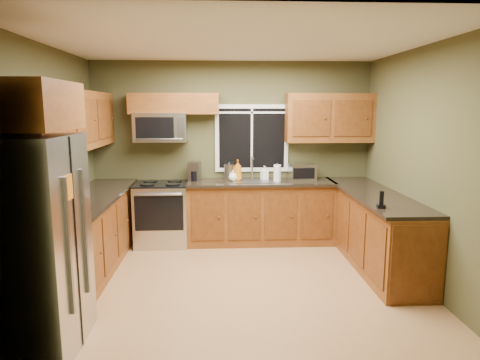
{
  "coord_description": "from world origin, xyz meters",
  "views": [
    {
      "loc": [
        -0.2,
        -4.73,
        2.01
      ],
      "look_at": [
        0.05,
        0.35,
        1.15
      ],
      "focal_mm": 32.0,
      "sensor_mm": 36.0,
      "label": 1
    }
  ],
  "objects": [
    {
      "name": "floor",
      "position": [
        0.0,
        0.0,
        0.0
      ],
      "size": [
        4.2,
        4.2,
        0.0
      ],
      "primitive_type": "plane",
      "color": "#A17446",
      "rests_on": "ground"
    },
    {
      "name": "ceiling",
      "position": [
        0.0,
        0.0,
        2.7
      ],
      "size": [
        4.2,
        4.2,
        0.0
      ],
      "primitive_type": "plane",
      "rotation": [
        3.14,
        0.0,
        0.0
      ],
      "color": "white",
      "rests_on": "back_wall"
    },
    {
      "name": "back_wall",
      "position": [
        0.0,
        1.8,
        1.35
      ],
      "size": [
        4.2,
        0.0,
        4.2
      ],
      "primitive_type": "plane",
      "rotation": [
        1.57,
        0.0,
        0.0
      ],
      "color": "#444326",
      "rests_on": "ground"
    },
    {
      "name": "front_wall",
      "position": [
        0.0,
        -1.8,
        1.35
      ],
      "size": [
        4.2,
        0.0,
        4.2
      ],
      "primitive_type": "plane",
      "rotation": [
        -1.57,
        0.0,
        0.0
      ],
      "color": "#444326",
      "rests_on": "ground"
    },
    {
      "name": "left_wall",
      "position": [
        -2.1,
        0.0,
        1.35
      ],
      "size": [
        0.0,
        3.6,
        3.6
      ],
      "primitive_type": "plane",
      "rotation": [
        1.57,
        0.0,
        1.57
      ],
      "color": "#444326",
      "rests_on": "ground"
    },
    {
      "name": "right_wall",
      "position": [
        2.1,
        0.0,
        1.35
      ],
      "size": [
        0.0,
        3.6,
        3.6
      ],
      "primitive_type": "plane",
      "rotation": [
        1.57,
        0.0,
        -1.57
      ],
      "color": "#444326",
      "rests_on": "ground"
    },
    {
      "name": "window",
      "position": [
        0.3,
        1.78,
        1.55
      ],
      "size": [
        1.12,
        0.03,
        1.02
      ],
      "color": "white",
      "rests_on": "back_wall"
    },
    {
      "name": "base_cabinets_left",
      "position": [
        -1.8,
        0.48,
        0.45
      ],
      "size": [
        0.6,
        2.65,
        0.9
      ],
      "primitive_type": "cube",
      "color": "brown",
      "rests_on": "ground"
    },
    {
      "name": "countertop_left",
      "position": [
        -1.78,
        0.48,
        0.92
      ],
      "size": [
        0.65,
        2.65,
        0.04
      ],
      "primitive_type": "cube",
      "color": "black",
      "rests_on": "base_cabinets_left"
    },
    {
      "name": "base_cabinets_back",
      "position": [
        0.42,
        1.5,
        0.45
      ],
      "size": [
        2.17,
        0.6,
        0.9
      ],
      "primitive_type": "cube",
      "color": "brown",
      "rests_on": "ground"
    },
    {
      "name": "countertop_back",
      "position": [
        0.42,
        1.48,
        0.92
      ],
      "size": [
        2.17,
        0.65,
        0.04
      ],
      "primitive_type": "cube",
      "color": "black",
      "rests_on": "base_cabinets_back"
    },
    {
      "name": "base_cabinets_peninsula",
      "position": [
        1.8,
        0.54,
        0.45
      ],
      "size": [
        0.6,
        2.52,
        0.9
      ],
      "color": "brown",
      "rests_on": "ground"
    },
    {
      "name": "countertop_peninsula",
      "position": [
        1.78,
        0.55,
        0.92
      ],
      "size": [
        0.65,
        2.5,
        0.04
      ],
      "primitive_type": "cube",
      "color": "black",
      "rests_on": "base_cabinets_peninsula"
    },
    {
      "name": "upper_cabinets_left",
      "position": [
        -1.94,
        0.48,
        1.86
      ],
      "size": [
        0.33,
        2.65,
        0.72
      ],
      "primitive_type": "cube",
      "color": "brown",
      "rests_on": "left_wall"
    },
    {
      "name": "upper_cabinets_back_left",
      "position": [
        -0.85,
        1.64,
        2.07
      ],
      "size": [
        1.3,
        0.33,
        0.3
      ],
      "primitive_type": "cube",
      "color": "brown",
      "rests_on": "back_wall"
    },
    {
      "name": "upper_cabinets_back_right",
      "position": [
        1.45,
        1.64,
        1.86
      ],
      "size": [
        1.3,
        0.33,
        0.72
      ],
      "primitive_type": "cube",
      "color": "brown",
      "rests_on": "back_wall"
    },
    {
      "name": "upper_cabinet_over_fridge",
      "position": [
        -1.74,
        -1.3,
        2.03
      ],
      "size": [
        0.72,
        0.9,
        0.38
      ],
      "primitive_type": "cube",
      "color": "brown",
      "rests_on": "left_wall"
    },
    {
      "name": "refrigerator",
      "position": [
        -1.74,
        -1.3,
        0.9
      ],
      "size": [
        0.74,
        0.9,
        1.8
      ],
      "color": "#B7B7BC",
      "rests_on": "ground"
    },
    {
      "name": "range",
      "position": [
        -1.05,
        1.47,
        0.47
      ],
      "size": [
        0.76,
        0.69,
        0.94
      ],
      "color": "#B7B7BC",
      "rests_on": "ground"
    },
    {
      "name": "microwave",
      "position": [
        -1.05,
        1.61,
        1.73
      ],
      "size": [
        0.76,
        0.41,
        0.42
      ],
      "color": "#B7B7BC",
      "rests_on": "back_wall"
    },
    {
      "name": "sink",
      "position": [
        0.3,
        1.49,
        0.95
      ],
      "size": [
        0.6,
        0.42,
        0.36
      ],
      "color": "slate",
      "rests_on": "countertop_back"
    },
    {
      "name": "toaster_oven",
      "position": [
        1.05,
        1.57,
        1.06
      ],
      "size": [
        0.4,
        0.32,
        0.24
      ],
      "color": "#B7B7BC",
      "rests_on": "countertop_back"
    },
    {
      "name": "coffee_maker",
      "position": [
        -0.57,
        1.6,
        1.07
      ],
      "size": [
        0.19,
        0.24,
        0.28
      ],
      "color": "slate",
      "rests_on": "countertop_back"
    },
    {
      "name": "kettle",
      "position": [
        -0.05,
        1.65,
        1.07
      ],
      "size": [
        0.16,
        0.16,
        0.28
      ],
      "color": "#B7B7BC",
      "rests_on": "countertop_back"
    },
    {
      "name": "paper_towel_roll",
      "position": [
        0.65,
        1.42,
        1.06
      ],
      "size": [
        0.13,
        0.13,
        0.27
      ],
      "color": "white",
      "rests_on": "countertop_back"
    },
    {
      "name": "soap_bottle_a",
      "position": [
        0.07,
        1.55,
        1.1
      ],
      "size": [
        0.13,
        0.13,
        0.31
      ],
      "primitive_type": "imported",
      "rotation": [
        0.0,
        0.0,
        -0.06
      ],
      "color": "orange",
      "rests_on": "countertop_back"
    },
    {
      "name": "soap_bottle_b",
      "position": [
        0.48,
        1.6,
        1.04
      ],
      "size": [
        0.12,
        0.12,
        0.21
      ],
      "primitive_type": "imported",
      "rotation": [
        0.0,
        0.0,
        0.36
      ],
      "color": "white",
      "rests_on": "countertop_back"
    },
    {
      "name": "soap_bottle_c",
      "position": [
        0.0,
        1.51,
        1.02
      ],
      "size": [
        0.14,
        0.14,
        0.16
      ],
      "primitive_type": "imported",
      "rotation": [
        0.0,
        0.0,
        -0.13
      ],
      "color": "white",
      "rests_on": "countertop_back"
    },
    {
      "name": "cordless_phone",
      "position": [
        1.55,
        -0.3,
        1.0
      ],
      "size": [
        0.1,
        0.1,
        0.19
      ],
      "color": "black",
      "rests_on": "countertop_peninsula"
    }
  ]
}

